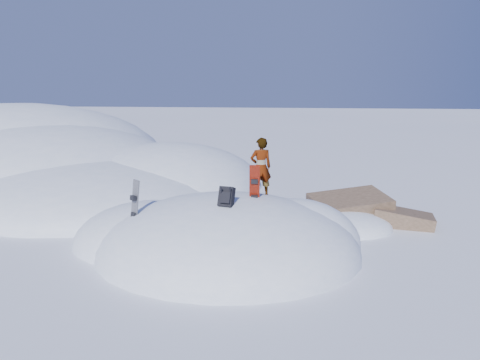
# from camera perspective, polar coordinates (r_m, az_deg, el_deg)

# --- Properties ---
(ground) EXTENTS (120.00, 120.00, 0.00)m
(ground) POSITION_cam_1_polar(r_m,az_deg,el_deg) (12.56, -1.54, -8.76)
(ground) COLOR white
(ground) RESTS_ON ground
(snow_mound) EXTENTS (8.00, 6.00, 3.00)m
(snow_mound) POSITION_cam_1_polar(r_m,az_deg,el_deg) (12.80, -2.18, -8.35)
(snow_mound) COLOR white
(snow_mound) RESTS_ON ground
(snow_ridge) EXTENTS (21.50, 18.50, 6.40)m
(snow_ridge) POSITION_cam_1_polar(r_m,az_deg,el_deg) (24.96, -23.00, 0.95)
(snow_ridge) COLOR white
(snow_ridge) RESTS_ON ground
(rock_outcrop) EXTENTS (4.68, 4.41, 1.68)m
(rock_outcrop) POSITION_cam_1_polar(r_m,az_deg,el_deg) (15.47, 13.74, -4.94)
(rock_outcrop) COLOR brown
(rock_outcrop) RESTS_ON ground
(snowboard_red) EXTENTS (0.28, 0.22, 1.44)m
(snowboard_red) POSITION_cam_1_polar(r_m,az_deg,el_deg) (12.24, 1.77, -1.33)
(snowboard_red) COLOR #B91F09
(snowboard_red) RESTS_ON snow_mound
(snowboard_dark) EXTENTS (0.35, 0.35, 1.48)m
(snowboard_dark) POSITION_cam_1_polar(r_m,az_deg,el_deg) (12.27, -12.75, -3.36)
(snowboard_dark) COLOR black
(snowboard_dark) RESTS_ON snow_mound
(backpack) EXTENTS (0.43, 0.51, 0.59)m
(backpack) POSITION_cam_1_polar(r_m,az_deg,el_deg) (11.45, -1.67, -2.07)
(backpack) COLOR black
(backpack) RESTS_ON snow_mound
(gear_pile) EXTENTS (0.95, 0.75, 0.25)m
(gear_pile) POSITION_cam_1_polar(r_m,az_deg,el_deg) (11.73, -12.54, -10.00)
(gear_pile) COLOR black
(gear_pile) RESTS_ON ground
(person) EXTENTS (0.70, 0.57, 1.65)m
(person) POSITION_cam_1_polar(r_m,az_deg,el_deg) (12.82, 2.55, 1.55)
(person) COLOR slate
(person) RESTS_ON snow_mound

